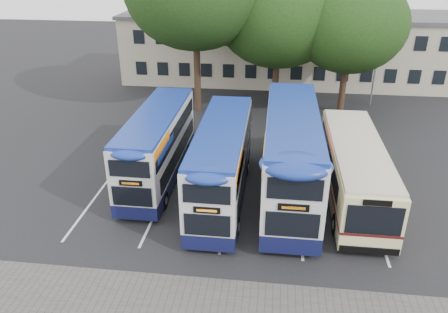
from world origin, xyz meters
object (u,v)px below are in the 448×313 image
Objects in this scene: lamp_post at (379,42)px; tree_mid at (279,12)px; bus_single at (355,167)px; bus_dd_mid at (222,160)px; bus_dd_left at (158,143)px; bus_dd_right at (291,152)px; tree_right at (350,25)px.

tree_mid is (-7.78, -0.99, 2.23)m from lamp_post.
tree_mid is 1.12× the size of bus_single.
lamp_post is at bearing 57.22° from bus_dd_mid.
bus_dd_left is 0.97× the size of bus_dd_mid.
lamp_post reaches higher than bus_dd_right.
bus_dd_mid is 0.94× the size of bus_single.
tree_right is 14.45m from bus_dd_right.
bus_single is (3.24, 0.23, -0.76)m from bus_dd_right.
bus_dd_right is at bearing -175.93° from bus_single.
bus_single is at bearing -73.09° from tree_mid.
bus_single is at bearing 8.47° from bus_dd_mid.
tree_mid is at bearing 64.85° from bus_dd_left.
tree_right is at bearing -10.06° from tree_mid.
tree_right reaches higher than bus_dd_right.
tree_right is at bearing 61.49° from bus_dd_mid.
bus_dd_right is (7.13, -0.98, 0.34)m from bus_dd_left.
lamp_post reaches higher than bus_dd_mid.
tree_mid reaches higher than bus_single.
bus_dd_mid is (-7.58, -13.95, -4.47)m from tree_right.
bus_dd_left is at bearing 172.15° from bus_dd_right.
lamp_post is 15.65m from bus_single.
tree_mid is 1.23× the size of bus_dd_left.
lamp_post is at bearing 65.71° from bus_dd_right.
tree_mid is 14.94m from bus_dd_right.
tree_mid is at bearing -172.75° from lamp_post.
tree_right is 13.90m from bus_single.
tree_right is 1.06× the size of bus_dd_mid.
tree_mid is 1.13× the size of tree_right.
bus_single is (-3.57, -14.86, -3.37)m from lamp_post.
bus_dd_left is 0.92× the size of bus_single.
tree_right is 1.09× the size of bus_dd_left.
bus_single is at bearing 4.07° from bus_dd_right.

